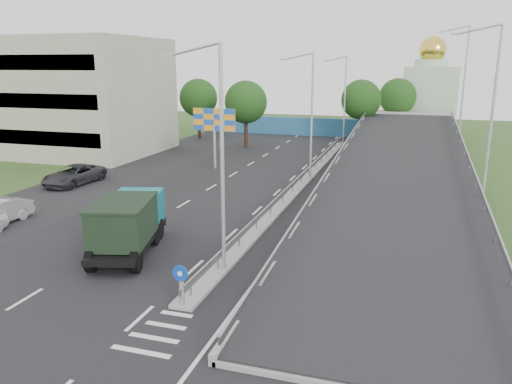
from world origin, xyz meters
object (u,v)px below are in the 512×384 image
at_px(parked_car_c, 74,175).
at_px(dump_truck, 128,222).
at_px(sign_bollard, 181,285).
at_px(church, 429,94).
at_px(billboard, 214,123).
at_px(lamp_post_far, 343,95).
at_px(lamp_post_near, 218,148).
at_px(lamp_post_mid, 310,109).

bearing_deg(parked_car_c, dump_truck, -39.87).
bearing_deg(sign_bollard, church, 80.19).
bearing_deg(billboard, lamp_post_far, 63.16).
xyz_separation_m(lamp_post_near, lamp_post_far, (0.00, 40.00, 0.00)).
height_order(lamp_post_near, parked_car_c, lamp_post_near).
distance_m(sign_bollard, billboard, 27.53).
xyz_separation_m(lamp_post_far, billboard, (-9.11, -18.00, -1.62)).
distance_m(church, billboard, 37.23).
xyz_separation_m(lamp_post_near, dump_truck, (-5.37, 1.04, -4.19)).
bearing_deg(lamp_post_far, lamp_post_mid, -90.00).
bearing_deg(church, billboard, -120.70).
xyz_separation_m(billboard, parked_car_c, (-8.40, -9.24, -3.41)).
bearing_deg(lamp_post_mid, church, 73.78).
xyz_separation_m(lamp_post_near, parked_car_c, (-17.51, 12.76, -5.04)).
bearing_deg(sign_bollard, billboard, 109.21).
bearing_deg(dump_truck, church, 58.56).
bearing_deg(sign_bollard, lamp_post_mid, 89.74).
relative_size(sign_bollard, dump_truck, 0.24).
distance_m(lamp_post_near, parked_car_c, 22.24).
bearing_deg(church, sign_bollard, -99.81).
height_order(lamp_post_far, church, church).
relative_size(sign_bollard, lamp_post_near, 0.17).
relative_size(lamp_post_far, dump_truck, 1.43).
height_order(lamp_post_near, billboard, lamp_post_near).
distance_m(lamp_post_far, billboard, 20.24).
distance_m(sign_bollard, lamp_post_mid, 24.30).
bearing_deg(billboard, church, 59.30).
height_order(lamp_post_mid, lamp_post_far, same).
relative_size(lamp_post_mid, church, 0.73).
distance_m(dump_truck, parked_car_c, 16.90).
bearing_deg(lamp_post_far, church, 54.76).
bearing_deg(dump_truck, lamp_post_mid, 58.83).
xyz_separation_m(sign_bollard, lamp_post_mid, (0.11, 23.83, 4.77)).
distance_m(lamp_post_mid, billboard, 9.47).
height_order(lamp_post_near, church, church).
relative_size(lamp_post_mid, parked_car_c, 1.82).
relative_size(lamp_post_far, parked_car_c, 1.82).
height_order(lamp_post_near, lamp_post_mid, same).
bearing_deg(billboard, lamp_post_mid, -12.38).
distance_m(lamp_post_mid, dump_truck, 20.15).
xyz_separation_m(lamp_post_mid, lamp_post_far, (0.00, 20.00, 0.00)).
distance_m(church, parked_car_c, 49.72).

